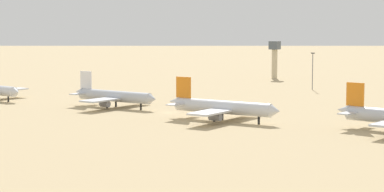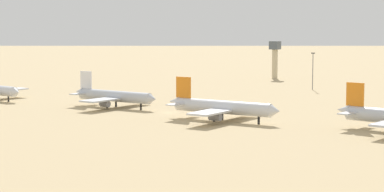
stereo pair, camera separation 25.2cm
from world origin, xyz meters
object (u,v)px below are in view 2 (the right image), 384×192
at_px(control_tower, 275,56).
at_px(light_pole_mid, 313,69).
at_px(parked_jet_orange_3, 221,107).
at_px(parked_jet_white_2, 114,96).

bearing_deg(control_tower, light_pole_mid, -48.48).
bearing_deg(light_pole_mid, parked_jet_orange_3, -80.44).
bearing_deg(parked_jet_orange_3, control_tower, 111.08).
bearing_deg(control_tower, parked_jet_white_2, -85.26).
distance_m(parked_jet_white_2, control_tower, 159.64).
bearing_deg(parked_jet_white_2, control_tower, 96.56).
height_order(parked_jet_orange_3, light_pole_mid, light_pole_mid).
bearing_deg(parked_jet_white_2, parked_jet_orange_3, -8.56).
distance_m(parked_jet_orange_3, light_pole_mid, 118.51).
height_order(control_tower, light_pole_mid, control_tower).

